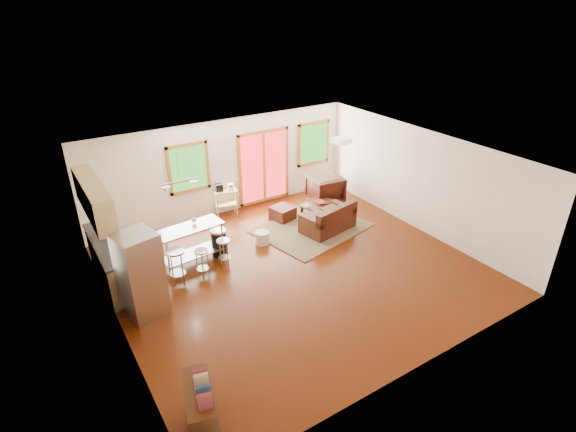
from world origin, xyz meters
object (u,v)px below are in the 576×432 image
rug (312,228)px  refrigerator (141,276)px  island (191,239)px  kitchen_cart (225,194)px  ottoman (283,213)px  coffee_table (317,204)px  armchair (325,188)px  loveseat (329,220)px

rug → refrigerator: 4.85m
island → kitchen_cart: 2.46m
ottoman → refrigerator: (-4.28, -1.98, 0.68)m
rug → coffee_table: bearing=46.1°
armchair → island: bearing=19.8°
armchair → kitchen_cart: size_ratio=0.96×
armchair → island: island is taller
rug → coffee_table: coffee_table is taller
refrigerator → coffee_table: bearing=5.7°
rug → coffee_table: (0.56, 0.58, 0.31)m
rug → ottoman: ottoman is taller
coffee_table → ottoman: size_ratio=1.94×
coffee_table → island: island is taller
coffee_table → loveseat: bearing=-106.0°
armchair → island: (-4.46, -1.03, 0.17)m
island → refrigerator: bearing=-139.6°
coffee_table → rug: bearing=-133.9°
ottoman → island: (-2.86, -0.78, 0.45)m
armchair → coffee_table: bearing=44.9°
rug → island: size_ratio=1.79×
loveseat → armchair: 1.69m
rug → coffee_table: 0.86m
armchair → ottoman: size_ratio=1.68×
coffee_table → island: size_ratio=0.71×
refrigerator → ottoman: bearing=12.4°
loveseat → kitchen_cart: 2.90m
armchair → refrigerator: 6.29m
coffee_table → ottoman: (-0.92, 0.28, -0.14)m
coffee_table → island: bearing=-172.5°
island → armchair: bearing=13.0°
coffee_table → refrigerator: size_ratio=0.62×
rug → loveseat: loveseat is taller
coffee_table → kitchen_cart: 2.51m
loveseat → island: 3.57m
ottoman → refrigerator: refrigerator is taller
rug → loveseat: size_ratio=1.79×
rug → kitchen_cart: bearing=129.5°
loveseat → ottoman: bearing=108.8°
rug → ottoman: 0.95m
loveseat → ottoman: (-0.67, 1.16, -0.11)m
loveseat → kitchen_cart: kitchen_cart is taller
rug → coffee_table: size_ratio=2.53×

